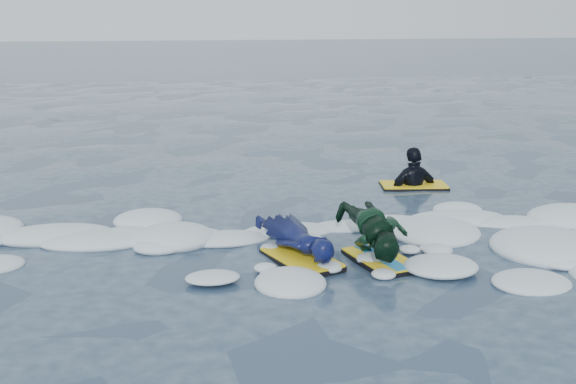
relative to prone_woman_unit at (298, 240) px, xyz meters
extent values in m
plane|color=#1D3045|center=(0.33, -0.63, -0.19)|extent=(120.00, 120.00, 0.00)
cube|color=black|center=(0.00, -0.22, -0.16)|extent=(0.84, 1.10, 0.05)
cube|color=yellow|center=(0.00, -0.22, -0.12)|extent=(0.82, 1.07, 0.02)
imported|color=#0D105B|center=(0.00, 0.03, 0.02)|extent=(0.91, 1.55, 0.35)
cube|color=black|center=(0.83, -0.38, -0.16)|extent=(0.72, 1.01, 0.05)
cube|color=yellow|center=(0.83, -0.38, -0.13)|extent=(0.69, 0.99, 0.02)
cube|color=#1A82C9|center=(0.83, -0.38, -0.12)|extent=(0.38, 0.88, 0.01)
imported|color=black|center=(0.83, -0.18, 0.10)|extent=(0.74, 1.41, 0.52)
cube|color=black|center=(2.28, 2.73, -0.16)|extent=(1.05, 0.67, 0.05)
cube|color=yellow|center=(2.28, 2.73, -0.12)|extent=(1.03, 0.65, 0.02)
imported|color=black|center=(2.28, 2.73, -0.30)|extent=(0.92, 0.51, 1.49)
camera|label=1|loc=(-1.36, -7.36, 2.42)|focal=45.00mm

